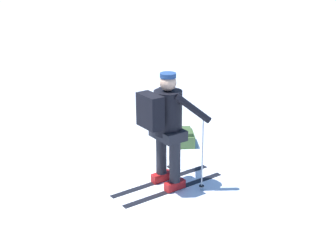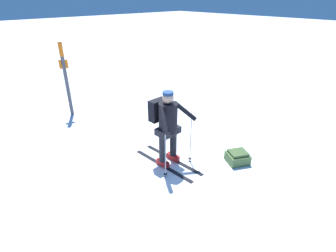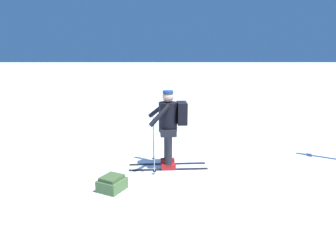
# 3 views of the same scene
# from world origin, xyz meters

# --- Properties ---
(ground_plane) EXTENTS (80.00, 80.00, 0.00)m
(ground_plane) POSITION_xyz_m (0.00, 0.00, 0.00)
(ground_plane) COLOR white
(skier) EXTENTS (1.68, 0.96, 1.64)m
(skier) POSITION_xyz_m (0.46, -0.30, 0.96)
(skier) COLOR black
(skier) RESTS_ON ground_plane
(dropped_backpack) EXTENTS (0.56, 0.58, 0.27)m
(dropped_backpack) POSITION_xyz_m (1.50, 0.84, 0.13)
(dropped_backpack) COLOR #4C6B38
(dropped_backpack) RESTS_ON ground_plane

